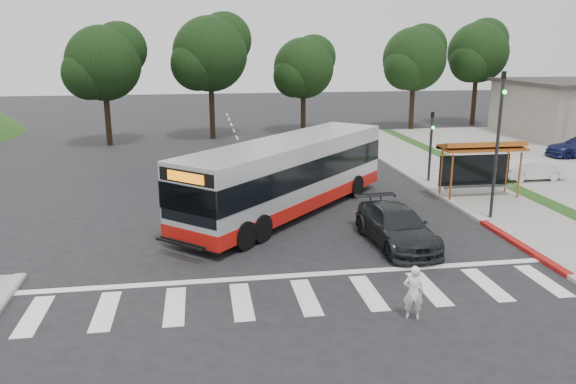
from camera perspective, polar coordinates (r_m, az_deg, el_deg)
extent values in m
plane|color=black|center=(22.24, -0.56, -5.16)|extent=(140.00, 140.00, 0.00)
cube|color=gray|center=(32.81, 16.65, 0.90)|extent=(4.00, 40.00, 0.12)
cube|color=#9E9991|center=(32.00, 13.41, 0.81)|extent=(0.30, 40.00, 0.15)
cube|color=maroon|center=(23.47, 22.61, -5.06)|extent=(0.32, 6.00, 0.15)
cube|color=silver|center=(17.68, 1.86, -10.60)|extent=(18.00, 2.60, 0.01)
cylinder|color=#A6521B|center=(28.53, 16.26, 1.40)|extent=(0.10, 0.10, 2.30)
cylinder|color=#A6521B|center=(30.23, 22.45, 1.60)|extent=(0.10, 0.10, 2.30)
cylinder|color=#A6521B|center=(29.59, 15.29, 1.94)|extent=(0.10, 0.10, 2.30)
cylinder|color=#A6521B|center=(31.23, 21.33, 2.10)|extent=(0.10, 0.10, 2.30)
cube|color=#A6521B|center=(29.61, 19.12, 4.22)|extent=(4.20, 1.60, 0.12)
cube|color=#A6521B|center=(29.63, 19.10, 4.52)|extent=(4.20, 1.32, 0.51)
cube|color=black|center=(30.36, 18.40, 2.12)|extent=(3.80, 0.06, 1.60)
cube|color=gray|center=(30.01, 18.80, 0.47)|extent=(3.60, 0.40, 0.08)
cylinder|color=black|center=(25.90, 20.46, 4.22)|extent=(0.14, 0.14, 6.50)
imported|color=black|center=(25.58, 21.02, 10.28)|extent=(0.16, 0.20, 1.00)
sphere|color=#19E533|center=(25.45, 21.15, 9.45)|extent=(0.18, 0.18, 0.18)
cylinder|color=black|center=(32.29, 14.27, 4.37)|extent=(0.14, 0.14, 4.00)
imported|color=black|center=(32.07, 14.44, 7.01)|extent=(0.16, 0.20, 1.00)
sphere|color=#19E533|center=(31.95, 14.53, 6.34)|extent=(0.18, 0.18, 0.18)
cylinder|color=black|center=(52.54, 12.47, 8.68)|extent=(0.44, 0.44, 4.40)
sphere|color=black|center=(52.29, 12.72, 13.04)|extent=(5.60, 5.60, 5.60)
sphere|color=black|center=(53.47, 13.59, 14.09)|extent=(4.20, 4.20, 4.20)
sphere|color=black|center=(51.31, 11.92, 12.27)|extent=(3.92, 3.92, 3.92)
cylinder|color=black|center=(57.22, 18.37, 8.88)|extent=(0.44, 0.44, 4.84)
sphere|color=black|center=(56.99, 18.73, 13.27)|extent=(5.60, 5.60, 5.60)
sphere|color=black|center=(58.25, 19.45, 14.32)|extent=(4.20, 4.20, 4.20)
sphere|color=black|center=(55.94, 18.09, 12.52)|extent=(3.92, 3.92, 3.92)
cylinder|color=black|center=(46.98, -7.73, 8.35)|extent=(0.44, 0.44, 4.84)
sphere|color=black|center=(46.70, -7.92, 13.72)|extent=(6.00, 6.00, 6.00)
sphere|color=black|center=(47.64, -6.50, 15.11)|extent=(4.50, 4.50, 4.50)
sphere|color=black|center=(45.96, -9.21, 12.70)|extent=(4.20, 4.20, 4.20)
cylinder|color=black|center=(49.83, 1.55, 8.33)|extent=(0.44, 0.44, 3.96)
sphere|color=black|center=(49.56, 1.58, 12.47)|extent=(5.20, 5.20, 5.20)
sphere|color=black|center=(50.49, 2.62, 13.53)|extent=(3.90, 3.90, 3.90)
sphere|color=black|center=(48.79, 0.65, 11.70)|extent=(3.64, 3.64, 3.64)
cylinder|color=black|center=(45.54, -17.85, 7.30)|extent=(0.44, 0.44, 4.40)
sphere|color=black|center=(45.24, -18.25, 12.32)|extent=(5.60, 5.60, 5.60)
sphere|color=black|center=(45.89, -16.77, 13.71)|extent=(4.20, 4.20, 4.20)
sphere|color=black|center=(44.74, -19.58, 11.29)|extent=(3.92, 3.92, 3.92)
imported|color=white|center=(16.47, 12.62, -9.93)|extent=(0.67, 0.53, 1.60)
imported|color=black|center=(22.21, 10.96, -3.44)|extent=(2.36, 5.21, 1.48)
imported|color=silver|center=(34.73, 23.55, 2.09)|extent=(3.62, 1.38, 1.18)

